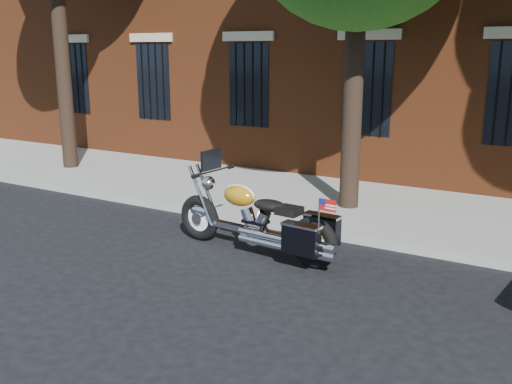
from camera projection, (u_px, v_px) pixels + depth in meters
The scene contains 4 objects.
ground at pixel (247, 255), 8.67m from camera, with size 120.00×120.00×0.00m, color black.
curb at pixel (288, 227), 9.81m from camera, with size 40.00×0.16×0.15m, color gray.
sidewalk at pixel (331, 202), 11.39m from camera, with size 40.00×3.60×0.15m, color gray.
motorcycle at pixel (261, 223), 8.54m from camera, with size 2.98×1.01×1.52m.
Camera 1 is at (4.26, -6.99, 3.03)m, focal length 40.00 mm.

